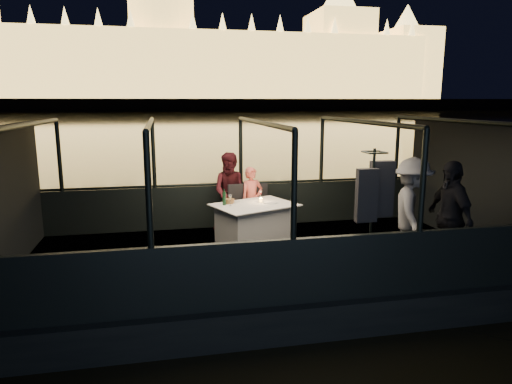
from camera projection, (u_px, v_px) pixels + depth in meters
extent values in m
plane|color=black|center=(170.00, 119.00, 84.94)|extent=(500.00, 500.00, 0.00)
cube|color=black|center=(261.00, 282.00, 8.10)|extent=(8.60, 4.40, 1.00)
cube|color=black|center=(261.00, 256.00, 8.01)|extent=(8.00, 4.00, 0.04)
cube|color=black|center=(241.00, 205.00, 9.83)|extent=(8.00, 0.08, 0.90)
cube|color=black|center=(293.00, 272.00, 5.99)|extent=(8.00, 0.08, 0.90)
cube|color=#423D33|center=(164.00, 106.00, 209.62)|extent=(400.00, 140.00, 6.00)
cube|color=silver|center=(255.00, 224.00, 8.55)|extent=(1.74, 1.51, 0.77)
cube|color=black|center=(241.00, 213.00, 9.13)|extent=(0.54, 0.54, 0.99)
cube|color=black|center=(260.00, 211.00, 9.30)|extent=(0.58, 0.58, 0.96)
imported|color=#EA6655|center=(252.00, 196.00, 9.32)|extent=(0.56, 0.46, 1.34)
imported|color=#431219|center=(232.00, 195.00, 9.37)|extent=(0.92, 0.80, 1.63)
imported|color=silver|center=(411.00, 213.00, 7.46)|extent=(1.03, 1.31, 1.77)
imported|color=black|center=(449.00, 220.00, 7.03)|extent=(0.45, 1.05, 1.78)
cylinder|color=#13341A|center=(224.00, 197.00, 8.40)|extent=(0.08, 0.08, 0.30)
cylinder|color=brown|center=(229.00, 201.00, 8.57)|extent=(0.26, 0.26, 0.08)
cylinder|color=#FFB03F|center=(261.00, 200.00, 8.68)|extent=(0.06, 0.06, 0.07)
cylinder|color=silver|center=(270.00, 203.00, 8.60)|extent=(0.35, 0.35, 0.02)
cylinder|color=silver|center=(233.00, 202.00, 8.65)|extent=(0.27, 0.27, 0.02)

